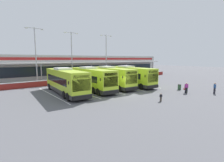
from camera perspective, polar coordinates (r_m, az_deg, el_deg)
name	(u,v)px	position (r m, az deg, el deg)	size (l,w,h in m)	color
ground_plane	(123,94)	(24.05, 3.96, -4.58)	(200.00, 200.00, 0.00)	#56565B
terminal_building	(57,67)	(47.13, -18.46, 4.75)	(70.00, 13.00, 6.00)	#B7B7B2
red_barrier_wall	(78,80)	(35.92, -11.65, 0.25)	(60.00, 0.40, 1.10)	maroon
coach_bus_leftmost	(65,82)	(25.14, -15.93, -0.19)	(3.60, 12.30, 3.78)	#B7DB2D
coach_bus_left_centre	(91,79)	(27.41, -7.30, 0.68)	(3.60, 12.30, 3.78)	#B7DB2D
coach_bus_centre	(110,77)	(29.84, -0.72, 1.31)	(3.60, 12.30, 3.78)	#B7DB2D
coach_bus_right_centre	(129,76)	(31.86, 6.02, 1.67)	(3.60, 12.30, 3.78)	#B7DB2D
bay_stripe_far_west	(52,95)	(25.11, -20.23, -4.51)	(0.14, 13.00, 0.01)	silver
bay_stripe_west	(78,91)	(26.64, -11.59, -3.51)	(0.14, 13.00, 0.01)	silver
bay_stripe_mid_west	(100,88)	(28.70, -4.06, -2.56)	(0.14, 13.00, 0.01)	silver
bay_stripe_centre	(119,86)	(31.20, 2.36, -1.72)	(0.14, 13.00, 0.01)	silver
bay_stripe_mid_east	(134,84)	(34.03, 7.77, -1.00)	(0.14, 13.00, 0.01)	silver
pedestrian_with_handbag	(186,88)	(26.93, 24.41, -2.08)	(0.59, 0.55, 1.62)	black
pedestrian_in_dark_coat	(215,88)	(28.62, 32.14, -2.00)	(0.45, 0.44, 1.62)	black
pedestrian_child	(161,97)	(20.73, 16.65, -5.35)	(0.28, 0.27, 1.00)	#4C4238
lamp_post_west	(36,53)	(35.06, -25.02, 8.92)	(3.24, 0.28, 11.00)	#9E9EA3
lamp_post_centre	(72,54)	(38.19, -13.83, 9.25)	(3.24, 0.28, 11.00)	#9E9EA3
lamp_post_east	(106,54)	(41.34, -2.04, 9.33)	(3.24, 0.28, 11.00)	#9E9EA3
litter_bin	(179,87)	(29.48, 22.41, -1.95)	(0.54, 0.54, 0.93)	#2D5133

